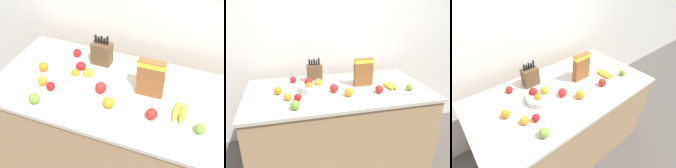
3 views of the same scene
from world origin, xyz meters
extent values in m
plane|color=#514C47|center=(0.00, 0.00, 0.00)|extent=(14.00, 14.00, 0.00)
cube|color=silver|center=(0.00, 0.68, 1.30)|extent=(9.00, 0.06, 2.60)
cube|color=tan|center=(0.00, 0.00, 0.42)|extent=(1.74, 0.89, 0.83)
cube|color=beige|center=(0.00, 0.00, 0.85)|extent=(1.77, 0.92, 0.03)
cube|color=brown|center=(-0.19, 0.28, 0.95)|extent=(0.15, 0.10, 0.18)
cylinder|color=black|center=(-0.24, 0.28, 1.08)|extent=(0.02, 0.02, 0.07)
cube|color=silver|center=(-0.24, 0.28, 1.12)|extent=(0.01, 0.00, 0.03)
cylinder|color=black|center=(-0.22, 0.28, 1.07)|extent=(0.02, 0.02, 0.05)
cube|color=silver|center=(-0.22, 0.28, 1.11)|extent=(0.01, 0.00, 0.02)
cylinder|color=black|center=(-0.19, 0.28, 1.08)|extent=(0.02, 0.02, 0.07)
cube|color=silver|center=(-0.19, 0.28, 1.13)|extent=(0.01, 0.00, 0.04)
cylinder|color=black|center=(-0.17, 0.28, 1.07)|extent=(0.02, 0.02, 0.05)
cube|color=silver|center=(-0.17, 0.28, 1.12)|extent=(0.01, 0.00, 0.04)
cylinder|color=black|center=(-0.14, 0.28, 1.08)|extent=(0.02, 0.02, 0.07)
cube|color=silver|center=(-0.14, 0.28, 1.13)|extent=(0.01, 0.00, 0.03)
cube|color=brown|center=(0.27, 0.04, 1.00)|extent=(0.19, 0.06, 0.28)
cube|color=yellow|center=(0.27, 0.04, 1.12)|extent=(0.19, 0.07, 0.04)
cylinder|color=silver|center=(-0.25, 0.02, 0.89)|extent=(0.25, 0.25, 0.06)
sphere|color=orange|center=(-0.19, 0.02, 0.94)|extent=(0.08, 0.08, 0.08)
sphere|color=red|center=(-0.28, 0.07, 0.94)|extent=(0.08, 0.08, 0.08)
sphere|color=orange|center=(-0.28, -0.01, 0.93)|extent=(0.06, 0.06, 0.06)
ellipsoid|color=yellow|center=(0.49, -0.08, 0.88)|extent=(0.05, 0.20, 0.04)
ellipsoid|color=yellow|center=(0.54, -0.08, 0.88)|extent=(0.04, 0.20, 0.04)
sphere|color=#6B9E33|center=(-0.44, -0.34, 0.90)|extent=(0.08, 0.08, 0.08)
sphere|color=#A31419|center=(-0.40, -0.17, 0.90)|extent=(0.06, 0.06, 0.06)
sphere|color=red|center=(0.35, -0.18, 0.90)|extent=(0.08, 0.08, 0.08)
sphere|color=#6B9E33|center=(0.66, -0.20, 0.90)|extent=(0.07, 0.07, 0.07)
sphere|color=red|center=(-0.06, -0.06, 0.90)|extent=(0.08, 0.08, 0.08)
sphere|color=red|center=(-0.42, 0.29, 0.90)|extent=(0.07, 0.07, 0.07)
sphere|color=orange|center=(0.05, -0.19, 0.90)|extent=(0.08, 0.08, 0.08)
sphere|color=orange|center=(-0.49, -0.14, 0.90)|extent=(0.07, 0.07, 0.07)
sphere|color=orange|center=(-0.58, 0.01, 0.90)|extent=(0.07, 0.07, 0.07)
camera|label=1|loc=(0.65, -1.62, 2.31)|focal=50.00mm
camera|label=2|loc=(-0.48, -1.93, 1.69)|focal=35.00mm
camera|label=3|loc=(-0.81, -1.04, 1.93)|focal=28.00mm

